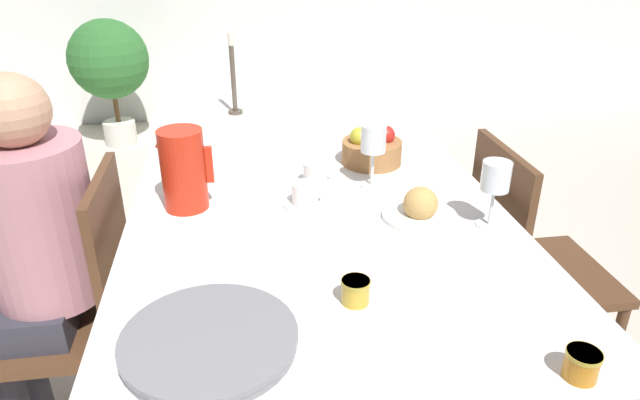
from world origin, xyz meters
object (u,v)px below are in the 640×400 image
object	(u,v)px
red_pitcher	(183,169)
jam_jar_red	(356,290)
chair_person_side	(77,309)
bread_plate	(420,208)
teacup_near_person	(305,196)
candlestick_tall	(234,83)
wine_glass_juice	(495,180)
potted_plant	(109,63)
chair_opposite	(525,264)
wine_glass_water	(373,141)
person_seated	(31,244)
serving_tray	(209,341)
fruit_bowl	(372,148)
teacup_across	(315,175)

from	to	relation	value
red_pitcher	jam_jar_red	bearing A→B (deg)	-53.69
chair_person_side	jam_jar_red	world-z (taller)	chair_person_side
bread_plate	jam_jar_red	distance (m)	0.43
teacup_near_person	candlestick_tall	size ratio (longest dim) A/B	0.38
wine_glass_juice	potted_plant	world-z (taller)	wine_glass_juice
red_pitcher	bread_plate	xyz separation A→B (m)	(0.63, -0.16, -0.09)
chair_person_side	potted_plant	xyz separation A→B (m)	(-0.36, 2.75, 0.13)
wine_glass_juice	chair_opposite	bearing A→B (deg)	41.00
red_pitcher	wine_glass_water	world-z (taller)	red_pitcher
person_seated	red_pitcher	world-z (taller)	person_seated
red_pitcher	potted_plant	bearing A→B (deg)	104.55
serving_tray	potted_plant	xyz separation A→B (m)	(-0.78, 3.33, -0.18)
teacup_near_person	serving_tray	world-z (taller)	teacup_near_person
person_seated	fruit_bowl	size ratio (longest dim) A/B	5.86
teacup_across	serving_tray	xyz separation A→B (m)	(-0.31, -0.72, -0.01)
teacup_across	bread_plate	world-z (taller)	bread_plate
chair_person_side	red_pitcher	bearing A→B (deg)	-84.93
teacup_across	serving_tray	world-z (taller)	teacup_across
serving_tray	chair_opposite	bearing A→B (deg)	31.67
red_pitcher	fruit_bowl	world-z (taller)	red_pitcher
chair_opposite	wine_glass_juice	xyz separation A→B (m)	(-0.27, -0.24, 0.43)
teacup_across	jam_jar_red	xyz separation A→B (m)	(-0.01, -0.62, 0.00)
serving_tray	jam_jar_red	bearing A→B (deg)	18.11
bread_plate	teacup_near_person	bearing A→B (deg)	157.39
serving_tray	bread_plate	xyz separation A→B (m)	(0.56, 0.45, 0.01)
wine_glass_water	teacup_across	distance (m)	0.21
person_seated	bread_plate	xyz separation A→B (m)	(1.06, -0.15, 0.11)
person_seated	bread_plate	distance (m)	1.08
jam_jar_red	candlestick_tall	size ratio (longest dim) A/B	0.19
wine_glass_water	teacup_across	world-z (taller)	wine_glass_water
chair_opposite	serving_tray	bearing A→B (deg)	-58.33
person_seated	red_pitcher	distance (m)	0.47
fruit_bowl	candlestick_tall	bearing A→B (deg)	125.24
wine_glass_juice	jam_jar_red	distance (m)	0.52
chair_opposite	teacup_across	xyz separation A→B (m)	(-0.69, 0.11, 0.32)
chair_opposite	red_pitcher	xyz separation A→B (m)	(-1.07, -0.00, 0.41)
chair_person_side	serving_tray	world-z (taller)	chair_person_side
teacup_near_person	candlestick_tall	xyz separation A→B (m)	(-0.18, 0.91, 0.10)
red_pitcher	jam_jar_red	distance (m)	0.64
chair_person_side	person_seated	size ratio (longest dim) A/B	0.76
chair_opposite	fruit_bowl	world-z (taller)	fruit_bowl
teacup_across	fruit_bowl	size ratio (longest dim) A/B	0.64
teacup_across	person_seated	bearing A→B (deg)	-171.49
wine_glass_water	fruit_bowl	world-z (taller)	wine_glass_water
wine_glass_water	jam_jar_red	bearing A→B (deg)	-106.67
wine_glass_water	fruit_bowl	size ratio (longest dim) A/B	0.98
wine_glass_water	potted_plant	size ratio (longest dim) A/B	0.22
red_pitcher	candlestick_tall	distance (m)	0.88
teacup_across	fruit_bowl	world-z (taller)	fruit_bowl
teacup_near_person	wine_glass_juice	bearing A→B (deg)	-22.56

